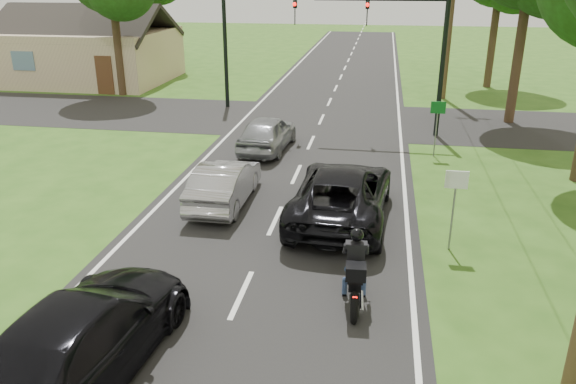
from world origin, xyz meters
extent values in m
plane|color=#2D5518|center=(0.00, 0.00, 0.00)|extent=(140.00, 140.00, 0.00)
cube|color=black|center=(0.00, 10.00, 0.01)|extent=(8.00, 100.00, 0.01)
cube|color=black|center=(0.00, 16.00, 0.01)|extent=(60.00, 7.00, 0.01)
torus|color=black|center=(2.41, 0.80, 0.31)|extent=(0.16, 0.62, 0.61)
torus|color=black|center=(2.48, -0.59, 0.31)|extent=(0.19, 0.67, 0.67)
cube|color=black|center=(2.44, 0.20, 0.59)|extent=(0.31, 0.89, 0.28)
sphere|color=black|center=(2.43, 0.43, 0.75)|extent=(0.32, 0.32, 0.32)
cube|color=black|center=(2.46, -0.13, 0.75)|extent=(0.34, 0.53, 0.09)
cube|color=#FF0C07|center=(2.49, -0.69, 0.61)|extent=(0.09, 0.03, 0.05)
cylinder|color=silver|center=(2.62, -0.30, 0.29)|extent=(0.13, 0.74, 0.08)
cylinder|color=black|center=(2.42, 0.61, 0.92)|extent=(0.58, 0.07, 0.03)
cube|color=black|center=(2.47, -0.40, 1.03)|extent=(0.43, 0.39, 0.30)
cube|color=black|center=(2.45, 0.06, 1.15)|extent=(0.38, 0.22, 0.56)
sphere|color=black|center=(2.44, 0.12, 1.59)|extent=(0.28, 0.28, 0.28)
cylinder|color=navy|center=(2.23, 0.35, 0.22)|extent=(0.12, 0.12, 0.42)
cylinder|color=navy|center=(2.63, 0.37, 0.22)|extent=(0.12, 0.12, 0.42)
imported|color=black|center=(1.83, 4.48, 0.78)|extent=(2.83, 5.68, 1.54)
imported|color=#A1A1A5|center=(-1.75, 5.00, 0.67)|extent=(1.41, 4.01, 1.32)
imported|color=gray|center=(-1.57, 10.68, 0.71)|extent=(1.92, 4.20, 1.40)
imported|color=black|center=(-2.04, -2.92, 0.77)|extent=(2.51, 5.38, 1.52)
cylinder|color=black|center=(5.20, 14.00, 3.00)|extent=(0.20, 0.20, 6.00)
imported|color=black|center=(2.00, 14.00, 5.05)|extent=(0.16, 0.36, 1.00)
imported|color=black|center=(-1.00, 14.00, 5.05)|extent=(0.16, 0.36, 1.00)
sphere|color=#FF0C07|center=(2.00, 13.82, 5.38)|extent=(0.16, 0.16, 0.16)
sphere|color=#FF0C07|center=(-1.00, 13.82, 5.38)|extent=(0.16, 0.16, 0.16)
cylinder|color=black|center=(-5.20, 18.00, 3.00)|extent=(0.20, 0.20, 6.00)
cylinder|color=brown|center=(6.20, 22.00, 5.00)|extent=(0.28, 0.28, 10.00)
cylinder|color=slate|center=(4.70, 3.00, 1.00)|extent=(0.05, 0.05, 2.00)
cube|color=silver|center=(4.70, 2.97, 1.90)|extent=(0.55, 0.04, 0.45)
cylinder|color=slate|center=(4.90, 11.00, 1.00)|extent=(0.05, 0.05, 2.00)
cube|color=#0C591E|center=(4.90, 10.97, 1.90)|extent=(0.55, 0.04, 0.45)
cylinder|color=#332316|center=(8.80, 17.00, 3.50)|extent=(0.44, 0.44, 7.00)
cylinder|color=#332316|center=(9.20, 26.00, 3.22)|extent=(0.44, 0.44, 6.44)
cylinder|color=#332316|center=(-12.00, 20.00, 3.08)|extent=(0.44, 0.44, 6.16)
cylinder|color=#332316|center=(-14.00, 30.00, 3.36)|extent=(0.44, 0.44, 6.72)
cube|color=tan|center=(-16.00, 24.00, 1.60)|extent=(10.00, 8.00, 3.20)
cube|color=black|center=(-16.00, 22.00, 3.70)|extent=(10.20, 4.00, 2.29)
cube|color=black|center=(-16.00, 26.00, 3.70)|extent=(10.20, 4.00, 2.29)
camera|label=1|loc=(2.75, -10.32, 6.58)|focal=35.00mm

